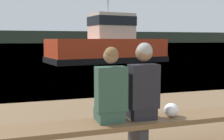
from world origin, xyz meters
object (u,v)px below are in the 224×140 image
tugboat_red (107,47)px  person_right (143,84)px  person_left (111,90)px  shopping_bag (171,110)px  bench_main (138,126)px

tugboat_red → person_right: bearing=156.0°
person_left → shopping_bag: 0.95m
shopping_bag → tugboat_red: size_ratio=0.02×
person_right → tugboat_red: tugboat_red is taller
bench_main → person_left: bearing=-179.8°
bench_main → shopping_bag: shopping_bag is taller
bench_main → tugboat_red: bearing=74.6°
person_right → shopping_bag: 0.58m
bench_main → tugboat_red: 16.40m
person_right → shopping_bag: person_right is taller
person_left → shopping_bag: (0.89, -0.01, -0.34)m
bench_main → person_left: (-0.39, -0.00, 0.52)m
person_right → tugboat_red: bearing=74.9°
shopping_bag → tugboat_red: 16.28m
person_left → person_right: (0.46, -0.00, 0.05)m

